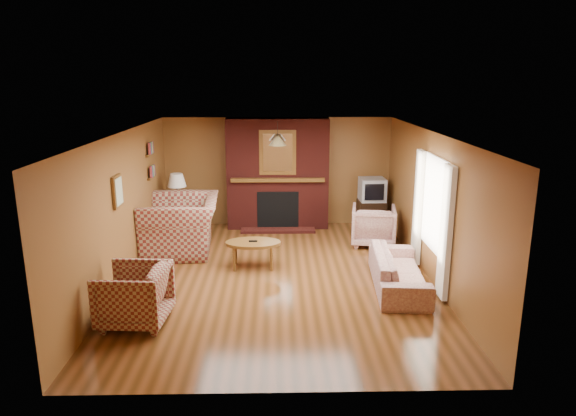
{
  "coord_description": "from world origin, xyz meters",
  "views": [
    {
      "loc": [
        -0.02,
        -8.04,
        3.26
      ],
      "look_at": [
        0.17,
        0.6,
        1.04
      ],
      "focal_mm": 32.0,
      "sensor_mm": 36.0,
      "label": 1
    }
  ],
  "objects_px": {
    "fireplace": "(278,175)",
    "crt_tv": "(372,189)",
    "side_table": "(179,219)",
    "tv_stand": "(371,214)",
    "floral_armchair": "(373,225)",
    "floral_sofa": "(398,270)",
    "plaid_armchair": "(134,296)",
    "plaid_loveseat": "(181,225)",
    "coffee_table": "(253,245)",
    "table_lamp": "(177,187)"
  },
  "relations": [
    {
      "from": "floral_sofa",
      "to": "coffee_table",
      "type": "height_order",
      "value": "floral_sofa"
    },
    {
      "from": "plaid_armchair",
      "to": "tv_stand",
      "type": "height_order",
      "value": "plaid_armchair"
    },
    {
      "from": "table_lamp",
      "to": "tv_stand",
      "type": "xyz_separation_m",
      "value": [
        4.15,
        0.35,
        -0.71
      ]
    },
    {
      "from": "floral_sofa",
      "to": "tv_stand",
      "type": "distance_m",
      "value": 3.27
    },
    {
      "from": "side_table",
      "to": "floral_armchair",
      "type": "bearing_deg",
      "value": -10.83
    },
    {
      "from": "fireplace",
      "to": "floral_sofa",
      "type": "xyz_separation_m",
      "value": [
        1.9,
        -3.45,
        -0.9
      ]
    },
    {
      "from": "tv_stand",
      "to": "fireplace",
      "type": "bearing_deg",
      "value": 174.1
    },
    {
      "from": "plaid_loveseat",
      "to": "floral_sofa",
      "type": "relative_size",
      "value": 0.82
    },
    {
      "from": "fireplace",
      "to": "crt_tv",
      "type": "xyz_separation_m",
      "value": [
        2.05,
        -0.19,
        -0.3
      ]
    },
    {
      "from": "floral_armchair",
      "to": "coffee_table",
      "type": "height_order",
      "value": "floral_armchair"
    },
    {
      "from": "fireplace",
      "to": "side_table",
      "type": "relative_size",
      "value": 3.59
    },
    {
      "from": "table_lamp",
      "to": "tv_stand",
      "type": "bearing_deg",
      "value": 4.82
    },
    {
      "from": "plaid_armchair",
      "to": "floral_armchair",
      "type": "relative_size",
      "value": 1.03
    },
    {
      "from": "floral_sofa",
      "to": "crt_tv",
      "type": "xyz_separation_m",
      "value": [
        0.15,
        3.26,
        0.6
      ]
    },
    {
      "from": "plaid_armchair",
      "to": "coffee_table",
      "type": "xyz_separation_m",
      "value": [
        1.51,
        2.09,
        0.01
      ]
    },
    {
      "from": "fireplace",
      "to": "side_table",
      "type": "distance_m",
      "value": 2.33
    },
    {
      "from": "floral_armchair",
      "to": "side_table",
      "type": "distance_m",
      "value": 4.07
    },
    {
      "from": "fireplace",
      "to": "table_lamp",
      "type": "relative_size",
      "value": 3.73
    },
    {
      "from": "plaid_armchair",
      "to": "floral_armchair",
      "type": "height_order",
      "value": "plaid_armchair"
    },
    {
      "from": "side_table",
      "to": "plaid_loveseat",
      "type": "bearing_deg",
      "value": -76.76
    },
    {
      "from": "tv_stand",
      "to": "floral_armchair",
      "type": "bearing_deg",
      "value": -98.75
    },
    {
      "from": "fireplace",
      "to": "table_lamp",
      "type": "distance_m",
      "value": 2.17
    },
    {
      "from": "floral_armchair",
      "to": "plaid_armchair",
      "type": "bearing_deg",
      "value": 50.38
    },
    {
      "from": "plaid_loveseat",
      "to": "tv_stand",
      "type": "distance_m",
      "value": 4.15
    },
    {
      "from": "floral_sofa",
      "to": "side_table",
      "type": "bearing_deg",
      "value": 58.75
    },
    {
      "from": "plaid_loveseat",
      "to": "coffee_table",
      "type": "height_order",
      "value": "plaid_loveseat"
    },
    {
      "from": "plaid_armchair",
      "to": "side_table",
      "type": "xyz_separation_m",
      "value": [
        -0.15,
        4.07,
        -0.07
      ]
    },
    {
      "from": "coffee_table",
      "to": "crt_tv",
      "type": "relative_size",
      "value": 1.74
    },
    {
      "from": "side_table",
      "to": "crt_tv",
      "type": "height_order",
      "value": "crt_tv"
    },
    {
      "from": "coffee_table",
      "to": "tv_stand",
      "type": "distance_m",
      "value": 3.41
    },
    {
      "from": "coffee_table",
      "to": "side_table",
      "type": "distance_m",
      "value": 2.58
    },
    {
      "from": "fireplace",
      "to": "plaid_loveseat",
      "type": "distance_m",
      "value": 2.53
    },
    {
      "from": "table_lamp",
      "to": "side_table",
      "type": "bearing_deg",
      "value": -90.0
    },
    {
      "from": "fireplace",
      "to": "crt_tv",
      "type": "bearing_deg",
      "value": -5.3
    },
    {
      "from": "plaid_loveseat",
      "to": "side_table",
      "type": "bearing_deg",
      "value": -170.97
    },
    {
      "from": "plaid_armchair",
      "to": "floral_sofa",
      "type": "distance_m",
      "value": 4.02
    },
    {
      "from": "tv_stand",
      "to": "side_table",
      "type": "bearing_deg",
      "value": -175.93
    },
    {
      "from": "side_table",
      "to": "crt_tv",
      "type": "distance_m",
      "value": 4.2
    },
    {
      "from": "coffee_table",
      "to": "side_table",
      "type": "xyz_separation_m",
      "value": [
        -1.66,
        1.98,
        -0.08
      ]
    },
    {
      "from": "plaid_loveseat",
      "to": "floral_sofa",
      "type": "xyz_separation_m",
      "value": [
        3.75,
        -1.85,
        -0.24
      ]
    },
    {
      "from": "side_table",
      "to": "tv_stand",
      "type": "distance_m",
      "value": 4.16
    },
    {
      "from": "coffee_table",
      "to": "floral_armchair",
      "type": "bearing_deg",
      "value": 27.49
    },
    {
      "from": "plaid_armchair",
      "to": "floral_sofa",
      "type": "height_order",
      "value": "plaid_armchair"
    },
    {
      "from": "plaid_armchair",
      "to": "floral_armchair",
      "type": "xyz_separation_m",
      "value": [
        3.84,
        3.3,
        -0.01
      ]
    },
    {
      "from": "side_table",
      "to": "table_lamp",
      "type": "xyz_separation_m",
      "value": [
        0.0,
        0.0,
        0.69
      ]
    },
    {
      "from": "coffee_table",
      "to": "table_lamp",
      "type": "distance_m",
      "value": 2.65
    },
    {
      "from": "side_table",
      "to": "tv_stand",
      "type": "height_order",
      "value": "side_table"
    },
    {
      "from": "fireplace",
      "to": "plaid_loveseat",
      "type": "xyz_separation_m",
      "value": [
        -1.85,
        -1.6,
        -0.66
      ]
    },
    {
      "from": "side_table",
      "to": "fireplace",
      "type": "bearing_deg",
      "value": 14.29
    },
    {
      "from": "plaid_loveseat",
      "to": "table_lamp",
      "type": "relative_size",
      "value": 2.48
    }
  ]
}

